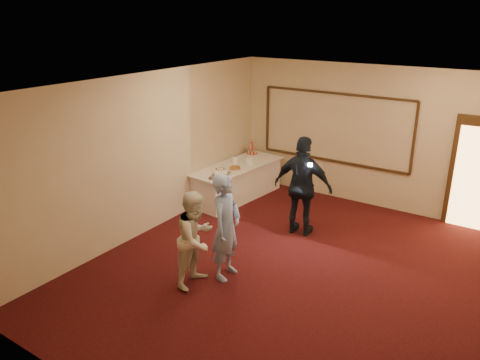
# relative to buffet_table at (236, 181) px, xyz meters

# --- Properties ---
(floor) EXTENTS (7.00, 7.00, 0.00)m
(floor) POSITION_rel_buffet_table_xyz_m (2.54, -2.20, -0.39)
(floor) COLOR black
(floor) RESTS_ON ground
(room_walls) EXTENTS (6.04, 7.04, 3.02)m
(room_walls) POSITION_rel_buffet_table_xyz_m (2.54, -2.20, 1.64)
(room_walls) COLOR beige
(room_walls) RESTS_ON floor
(wall_molding) EXTENTS (3.45, 0.04, 1.55)m
(wall_molding) POSITION_rel_buffet_table_xyz_m (1.74, 1.27, 1.21)
(wall_molding) COLOR #352310
(wall_molding) RESTS_ON room_walls
(doorway) EXTENTS (1.05, 0.07, 2.20)m
(doorway) POSITION_rel_buffet_table_xyz_m (4.69, 1.25, 0.69)
(doorway) COLOR #352310
(doorway) RESTS_ON floor
(buffet_table) EXTENTS (1.17, 2.46, 0.77)m
(buffet_table) POSITION_rel_buffet_table_xyz_m (0.00, 0.00, 0.00)
(buffet_table) COLOR white
(buffet_table) RESTS_ON floor
(pavlova_tray) EXTENTS (0.51, 0.56, 0.19)m
(pavlova_tray) POSITION_rel_buffet_table_xyz_m (0.20, -0.87, 0.46)
(pavlova_tray) COLOR silver
(pavlova_tray) RESTS_ON buffet_table
(cupcake_stand) EXTENTS (0.27, 0.27, 0.39)m
(cupcake_stand) POSITION_rel_buffet_table_xyz_m (-0.19, 0.95, 0.52)
(cupcake_stand) COLOR #E54C45
(cupcake_stand) RESTS_ON buffet_table
(plate_stack_a) EXTENTS (0.17, 0.17, 0.14)m
(plate_stack_a) POSITION_rel_buffet_table_xyz_m (-0.12, 0.12, 0.45)
(plate_stack_a) COLOR white
(plate_stack_a) RESTS_ON buffet_table
(plate_stack_b) EXTENTS (0.19, 0.19, 0.16)m
(plate_stack_b) POSITION_rel_buffet_table_xyz_m (0.17, 0.27, 0.46)
(plate_stack_b) COLOR white
(plate_stack_b) RESTS_ON buffet_table
(tart) EXTENTS (0.27, 0.27, 0.06)m
(tart) POSITION_rel_buffet_table_xyz_m (0.14, -0.26, 0.41)
(tart) COLOR white
(tart) RESTS_ON buffet_table
(man) EXTENTS (0.48, 0.67, 1.71)m
(man) POSITION_rel_buffet_table_xyz_m (1.75, -2.86, 0.47)
(man) COLOR #8AA9E1
(man) RESTS_ON floor
(woman) EXTENTS (0.60, 0.76, 1.52)m
(woman) POSITION_rel_buffet_table_xyz_m (1.49, -3.28, 0.37)
(woman) COLOR white
(woman) RESTS_ON floor
(guest) EXTENTS (1.16, 0.59, 1.90)m
(guest) POSITION_rel_buffet_table_xyz_m (2.05, -0.82, 0.56)
(guest) COLOR black
(guest) RESTS_ON floor
(camera_flash) EXTENTS (0.08, 0.06, 0.05)m
(camera_flash) POSITION_rel_buffet_table_xyz_m (2.25, -0.98, 1.06)
(camera_flash) COLOR white
(camera_flash) RESTS_ON guest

